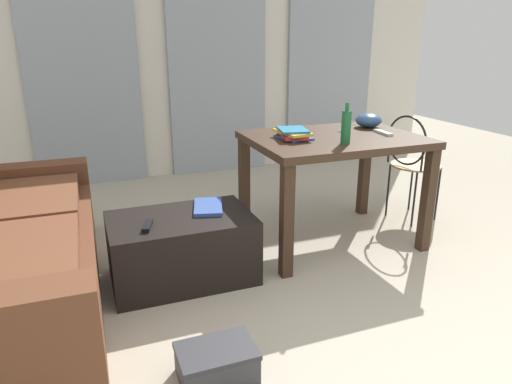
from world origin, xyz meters
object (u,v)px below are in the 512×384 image
Objects in this scene: craft_table at (334,152)px; bottle_near at (346,127)px; wire_chair at (411,156)px; shoebox at (217,363)px; scissors at (343,132)px; tv_remote_on_table at (383,133)px; book_stack at (293,134)px; tv_remote_primary at (148,226)px; bowl at (369,120)px; magazine at (208,207)px; coffee_table at (182,248)px.

bottle_near reaches higher than craft_table.
wire_chair is 2.35m from shoebox.
tv_remote_on_table is at bearing -33.19° from scissors.
scissors is 1.89m from shoebox.
book_stack reaches higher than tv_remote_primary.
tv_remote_on_table is at bearing 34.13° from shoebox.
bowl is at bearing 171.75° from wire_chair.
magazine is at bearing 75.98° from shoebox.
bowl is at bearing 19.33° from scissors.
coffee_table is 4.46× the size of tv_remote_on_table.
bowl reaches higher than craft_table.
bowl is 1.88× the size of scissors.
book_stack is 1.60m from shoebox.
craft_table is 0.80m from wire_chair.
bowl is at bearing 13.36° from coffee_table.
craft_table is 0.37m from tv_remote_on_table.
tv_remote_on_table reaches higher than coffee_table.
coffee_table reaches higher than shoebox.
magazine is at bearing -174.98° from tv_remote_on_table.
tv_remote_primary reaches higher than shoebox.
coffee_table is 1.39m from scissors.
coffee_table is 3.27× the size of bottle_near.
bottle_near is 1.35m from tv_remote_primary.
craft_table is (1.12, 0.17, 0.46)m from coffee_table.
magazine is at bearing -170.10° from scissors.
shoebox is at bearing -142.38° from bottle_near.
bottle_near is 1.70× the size of tv_remote_primary.
craft_table is at bearing -142.03° from scissors.
scissors is at bearing 9.10° from book_stack.
shoebox is at bearing -142.25° from tv_remote_on_table.
coffee_table is at bearing -142.22° from magazine.
bowl is at bearing 39.22° from shoebox.
book_stack is at bearing 13.44° from coffee_table.
bottle_near is at bearing -118.79° from scissors.
tv_remote_on_table is (-0.05, -0.25, -0.04)m from bowl.
wire_chair reaches higher than tv_remote_on_table.
craft_table is at bearing -4.47° from book_stack.
book_stack is 0.43m from scissors.
wire_chair reaches higher than book_stack.
scissors is (-0.66, -0.04, 0.25)m from wire_chair.
book_stack reaches higher than scissors.
scissors reaches higher than magazine.
wire_chair is 3.29× the size of bottle_near.
bowl is 1.25× the size of tv_remote_primary.
magazine is at bearing 170.62° from bottle_near.
book_stack is 1.13m from tv_remote_primary.
craft_table is 1.35× the size of wire_chair.
craft_table is 6.06× the size of tv_remote_on_table.
bowl is (0.39, 0.19, 0.16)m from craft_table.
craft_table is 3.92× the size of book_stack.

